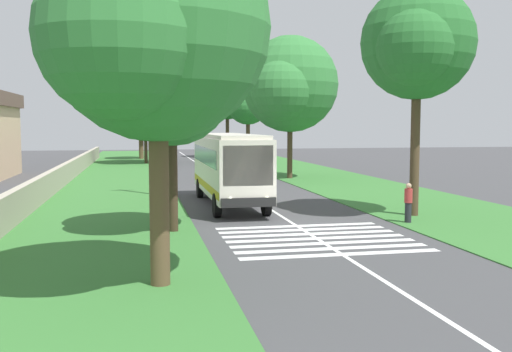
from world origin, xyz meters
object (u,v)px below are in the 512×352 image
roadside_tree_right_2 (287,87)px  roadside_tree_left_2 (139,113)px  trailing_car_1 (221,160)px  roadside_tree_right_1 (247,105)px  roadside_tree_right_3 (414,47)px  coach_bus (228,164)px  utility_pole (160,133)px  roadside_tree_right_0 (226,99)px  roadside_tree_left_0 (150,33)px  pedestrian (408,202)px  roadside_tree_left_1 (144,110)px  roadside_tree_left_3 (168,87)px  trailing_car_0 (238,167)px  trailing_car_2 (213,157)px

roadside_tree_right_2 → roadside_tree_left_2: bearing=21.1°
trailing_car_1 → roadside_tree_left_2: bearing=27.9°
trailing_car_1 → roadside_tree_right_1: roadside_tree_right_1 is taller
trailing_car_1 → roadside_tree_right_3: roadside_tree_right_3 is taller
coach_bus → roadside_tree_left_2: roadside_tree_left_2 is taller
utility_pole → roadside_tree_right_0: bearing=-14.0°
roadside_tree_left_0 → utility_pole: 19.85m
roadside_tree_right_0 → roadside_tree_right_1: (-11.94, -0.47, -1.18)m
trailing_car_1 → pedestrian: (-35.68, -2.97, 0.24)m
trailing_car_1 → roadside_tree_right_1: (4.86, -3.57, 5.84)m
roadside_tree_left_1 → roadside_tree_left_3: 42.21m
roadside_tree_left_2 → pedestrian: 52.39m
utility_pole → roadside_tree_left_0: bearing=177.2°
roadside_tree_left_0 → utility_pole: bearing=-2.8°
pedestrian → roadside_tree_left_1: bearing=14.1°
coach_bus → trailing_car_0: coach_bus is taller
trailing_car_2 → roadside_tree_left_2: bearing=42.4°
trailing_car_2 → roadside_tree_left_2: size_ratio=0.52×
roadside_tree_left_2 → roadside_tree_right_1: 15.67m
roadside_tree_left_3 → trailing_car_0: bearing=-15.5°
roadside_tree_left_3 → roadside_tree_right_2: bearing=-25.6°
coach_bus → pedestrian: bearing=-137.2°
pedestrian → roadside_tree_left_2: bearing=12.2°
roadside_tree_left_3 → roadside_tree_left_0: bearing=174.0°
roadside_tree_left_2 → utility_pole: 39.14m
trailing_car_1 → roadside_tree_right_0: roadside_tree_right_0 is taller
roadside_tree_right_1 → pedestrian: (-40.55, 0.60, -5.60)m
roadside_tree_right_1 → roadside_tree_right_3: (-38.70, -0.41, 1.21)m
roadside_tree_right_2 → pedestrian: 22.45m
roadside_tree_right_2 → utility_pole: roadside_tree_right_2 is taller
coach_bus → roadside_tree_left_1: 35.35m
roadside_tree_right_1 → roadside_tree_right_2: roadside_tree_right_2 is taller
coach_bus → trailing_car_1: bearing=-7.3°
roadside_tree_left_1 → roadside_tree_right_1: 11.31m
trailing_car_0 → roadside_tree_left_0: size_ratio=0.46×
pedestrian → roadside_tree_left_3: bearing=90.6°
roadside_tree_right_0 → roadside_tree_left_2: bearing=97.7°
trailing_car_1 → roadside_tree_right_3: bearing=-173.3°
roadside_tree_left_0 → pedestrian: roadside_tree_left_0 is taller
trailing_car_0 → roadside_tree_right_0: size_ratio=0.40×
coach_bus → trailing_car_1: 28.78m
roadside_tree_right_2 → roadside_tree_right_3: roadside_tree_right_2 is taller
trailing_car_0 → utility_pole: size_ratio=0.60×
coach_bus → roadside_tree_left_1: (34.93, 3.94, 3.71)m
trailing_car_2 → roadside_tree_right_3: roadside_tree_right_3 is taller
trailing_car_0 → roadside_tree_right_3: size_ratio=0.41×
trailing_car_0 → roadside_tree_left_0: bearing=166.6°
roadside_tree_right_2 → pedestrian: size_ratio=6.59×
roadside_tree_left_1 → trailing_car_1: bearing=-130.1°
roadside_tree_right_1 → trailing_car_0: bearing=166.6°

